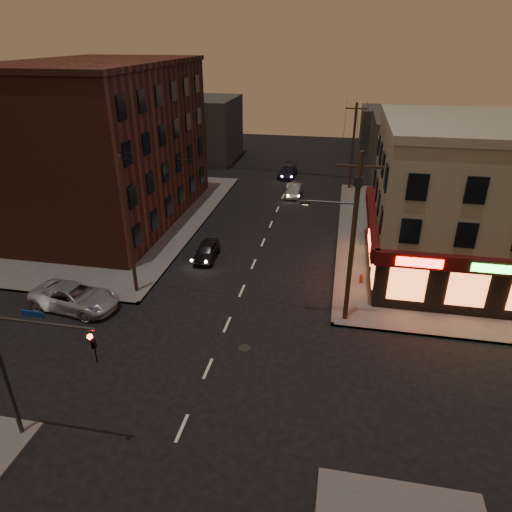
% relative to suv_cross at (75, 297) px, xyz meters
% --- Properties ---
extents(ground, '(120.00, 120.00, 0.00)m').
position_rel_suv_cross_xyz_m(ground, '(9.71, -4.00, -0.78)').
color(ground, black).
rests_on(ground, ground).
extents(sidewalk_ne, '(24.00, 28.00, 0.15)m').
position_rel_suv_cross_xyz_m(sidewalk_ne, '(27.71, 15.00, -0.70)').
color(sidewalk_ne, '#514F4C').
rests_on(sidewalk_ne, ground).
extents(sidewalk_nw, '(24.00, 28.00, 0.15)m').
position_rel_suv_cross_xyz_m(sidewalk_nw, '(-8.29, 15.00, -0.70)').
color(sidewalk_nw, '#514F4C').
rests_on(sidewalk_nw, ground).
extents(pizza_building, '(15.85, 12.85, 10.50)m').
position_rel_suv_cross_xyz_m(pizza_building, '(25.65, 9.43, 4.57)').
color(pizza_building, tan).
rests_on(pizza_building, sidewalk_ne).
extents(brick_apartment, '(12.00, 20.00, 13.00)m').
position_rel_suv_cross_xyz_m(brick_apartment, '(-4.79, 15.00, 5.87)').
color(brick_apartment, '#4C2618').
rests_on(brick_apartment, sidewalk_nw).
extents(bg_building_ne_a, '(10.00, 12.00, 7.00)m').
position_rel_suv_cross_xyz_m(bg_building_ne_a, '(23.71, 34.00, 2.72)').
color(bg_building_ne_a, '#3F3D3A').
rests_on(bg_building_ne_a, ground).
extents(bg_building_nw, '(9.00, 10.00, 8.00)m').
position_rel_suv_cross_xyz_m(bg_building_nw, '(-3.29, 38.00, 3.22)').
color(bg_building_nw, '#3F3D3A').
rests_on(bg_building_nw, ground).
extents(bg_building_ne_b, '(8.00, 8.00, 6.00)m').
position_rel_suv_cross_xyz_m(bg_building_ne_b, '(21.71, 48.00, 2.22)').
color(bg_building_ne_b, '#3F3D3A').
rests_on(bg_building_ne_b, ground).
extents(utility_pole_main, '(4.20, 0.44, 10.00)m').
position_rel_suv_cross_xyz_m(utility_pole_main, '(16.40, 1.80, 4.98)').
color(utility_pole_main, '#382619').
rests_on(utility_pole_main, sidewalk_ne).
extents(utility_pole_far, '(0.26, 0.26, 9.00)m').
position_rel_suv_cross_xyz_m(utility_pole_far, '(16.51, 28.00, 3.87)').
color(utility_pole_far, '#382619').
rests_on(utility_pole_far, sidewalk_ne).
extents(utility_pole_west, '(0.24, 0.24, 9.00)m').
position_rel_suv_cross_xyz_m(utility_pole_west, '(2.91, 2.50, 3.87)').
color(utility_pole_west, '#382619').
rests_on(utility_pole_west, sidewalk_nw).
extents(traffic_signal, '(4.49, 0.32, 6.47)m').
position_rel_suv_cross_xyz_m(traffic_signal, '(4.15, -9.60, 3.38)').
color(traffic_signal, '#333538').
rests_on(traffic_signal, ground).
extents(suv_cross, '(5.89, 3.32, 1.55)m').
position_rel_suv_cross_xyz_m(suv_cross, '(0.00, 0.00, 0.00)').
color(suv_cross, '#9D9FA6').
rests_on(suv_cross, ground).
extents(sedan_near, '(1.68, 3.82, 1.28)m').
position_rel_suv_cross_xyz_m(sedan_near, '(6.04, 8.28, -0.14)').
color(sedan_near, black).
rests_on(sedan_near, ground).
extents(sedan_mid, '(1.56, 3.84, 1.24)m').
position_rel_suv_cross_xyz_m(sedan_mid, '(10.83, 24.33, -0.16)').
color(sedan_mid, slate).
rests_on(sedan_mid, ground).
extents(sedan_far, '(2.19, 4.62, 1.30)m').
position_rel_suv_cross_xyz_m(sedan_far, '(9.21, 31.39, -0.13)').
color(sedan_far, black).
rests_on(sedan_far, ground).
extents(fire_hydrant, '(0.31, 0.31, 0.69)m').
position_rel_suv_cross_xyz_m(fire_hydrant, '(17.51, 6.38, -0.25)').
color(fire_hydrant, maroon).
rests_on(fire_hydrant, sidewalk_ne).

